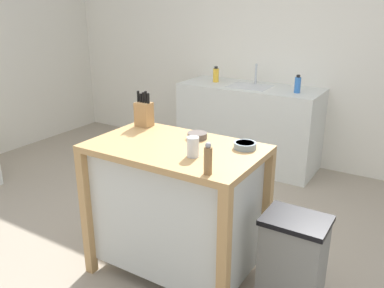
{
  "coord_description": "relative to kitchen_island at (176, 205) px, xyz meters",
  "views": [
    {
      "loc": [
        1.46,
        -1.97,
        1.76
      ],
      "look_at": [
        0.15,
        0.16,
        0.87
      ],
      "focal_mm": 37.76,
      "sensor_mm": 36.0,
      "label": 1
    }
  ],
  "objects": [
    {
      "name": "ground_plane",
      "position": [
        -0.15,
        0.04,
        -0.51
      ],
      "size": [
        6.95,
        6.95,
        0.0
      ],
      "primitive_type": "plane",
      "color": "gray",
      "rests_on": "ground"
    },
    {
      "name": "wall_back",
      "position": [
        -0.15,
        2.41,
        0.79
      ],
      "size": [
        5.95,
        0.1,
        2.6
      ],
      "primitive_type": "cube",
      "color": "silver",
      "rests_on": "ground"
    },
    {
      "name": "kitchen_island",
      "position": [
        0.0,
        0.0,
        0.0
      ],
      "size": [
        1.07,
        0.66,
        0.92
      ],
      "color": "tan",
      "rests_on": "ground"
    },
    {
      "name": "knife_block",
      "position": [
        -0.41,
        0.23,
        0.5
      ],
      "size": [
        0.11,
        0.09,
        0.25
      ],
      "color": "#AD7F4C",
      "rests_on": "kitchen_island"
    },
    {
      "name": "bowl_stoneware_deep",
      "position": [
        0.05,
        0.19,
        0.43
      ],
      "size": [
        0.13,
        0.13,
        0.04
      ],
      "color": "#564C47",
      "rests_on": "kitchen_island"
    },
    {
      "name": "bowl_ceramic_small",
      "position": [
        0.39,
        0.18,
        0.43
      ],
      "size": [
        0.14,
        0.14,
        0.04
      ],
      "color": "gray",
      "rests_on": "kitchen_island"
    },
    {
      "name": "drinking_cup",
      "position": [
        0.19,
        -0.1,
        0.47
      ],
      "size": [
        0.07,
        0.07,
        0.12
      ],
      "color": "silver",
      "rests_on": "kitchen_island"
    },
    {
      "name": "pepper_grinder",
      "position": [
        0.38,
        -0.27,
        0.49
      ],
      "size": [
        0.04,
        0.04,
        0.17
      ],
      "color": "olive",
      "rests_on": "kitchen_island"
    },
    {
      "name": "trash_bin",
      "position": [
        0.77,
        0.05,
        -0.2
      ],
      "size": [
        0.36,
        0.28,
        0.63
      ],
      "color": "slate",
      "rests_on": "ground"
    },
    {
      "name": "sink_counter",
      "position": [
        -0.41,
        2.06,
        -0.07
      ],
      "size": [
        1.52,
        0.6,
        0.89
      ],
      "color": "silver",
      "rests_on": "ground"
    },
    {
      "name": "sink_faucet",
      "position": [
        -0.41,
        2.2,
        0.49
      ],
      "size": [
        0.02,
        0.02,
        0.22
      ],
      "color": "#B7BCC1",
      "rests_on": "sink_counter"
    },
    {
      "name": "bottle_dish_soap",
      "position": [
        0.13,
        1.99,
        0.46
      ],
      "size": [
        0.06,
        0.06,
        0.18
      ],
      "color": "blue",
      "rests_on": "sink_counter"
    },
    {
      "name": "bottle_spray_cleaner",
      "position": [
        -0.83,
        2.07,
        0.46
      ],
      "size": [
        0.07,
        0.07,
        0.17
      ],
      "color": "yellow",
      "rests_on": "sink_counter"
    }
  ]
}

